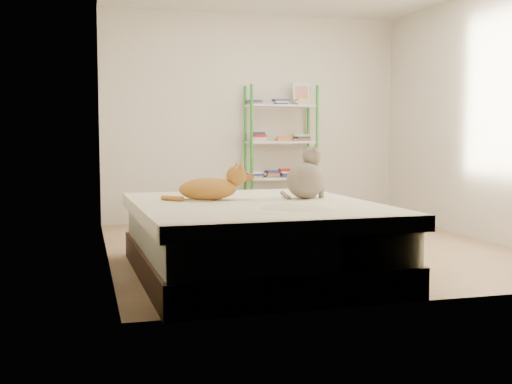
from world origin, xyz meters
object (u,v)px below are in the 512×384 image
object	(u,v)px
bed	(254,239)
cardboard_box	(304,222)
white_bin	(174,211)
shelf_unit	(281,152)
orange_cat	(208,186)
grey_cat	(306,172)

from	to	relation	value
bed	cardboard_box	distance (m)	1.94
bed	white_bin	size ratio (longest dim) A/B	5.20
bed	shelf_unit	distance (m)	3.20
white_bin	cardboard_box	bearing A→B (deg)	-38.11
orange_cat	grey_cat	distance (m)	0.81
grey_cat	white_bin	xyz separation A→B (m)	(-0.74, 2.45, -0.57)
orange_cat	white_bin	size ratio (longest dim) A/B	1.28
shelf_unit	orange_cat	bearing A→B (deg)	-118.31
grey_cat	shelf_unit	size ratio (longest dim) A/B	0.25
orange_cat	grey_cat	world-z (taller)	grey_cat
orange_cat	white_bin	world-z (taller)	orange_cat
cardboard_box	white_bin	distance (m)	1.59
grey_cat	cardboard_box	world-z (taller)	grey_cat
bed	grey_cat	world-z (taller)	grey_cat
bed	cardboard_box	xyz separation A→B (m)	(1.00, 1.66, -0.12)
cardboard_box	bed	bearing A→B (deg)	-108.78
orange_cat	shelf_unit	world-z (taller)	shelf_unit
bed	shelf_unit	world-z (taller)	shelf_unit
bed	orange_cat	distance (m)	0.56
orange_cat	cardboard_box	xyz separation A→B (m)	(1.30, 1.42, -0.52)
shelf_unit	white_bin	distance (m)	1.57
orange_cat	white_bin	distance (m)	2.44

